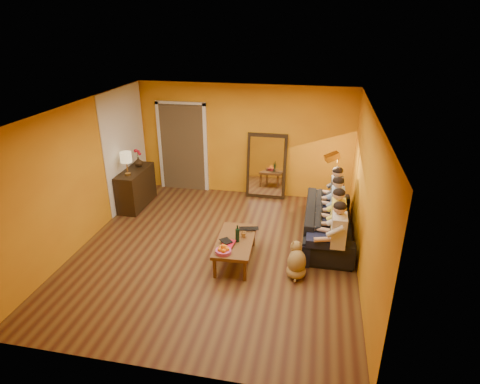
% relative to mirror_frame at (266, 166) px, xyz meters
% --- Properties ---
extents(room_shell, '(5.00, 5.50, 2.60)m').
position_rel_mirror_frame_xyz_m(room_shell, '(-0.55, -2.26, 0.54)').
color(room_shell, brown).
rests_on(room_shell, ground).
extents(white_accent, '(0.02, 1.90, 2.58)m').
position_rel_mirror_frame_xyz_m(white_accent, '(-3.04, -0.88, 0.54)').
color(white_accent, white).
rests_on(white_accent, wall_left).
extents(doorway_recess, '(1.06, 0.30, 2.10)m').
position_rel_mirror_frame_xyz_m(doorway_recess, '(-2.05, 0.20, 0.29)').
color(doorway_recess, '#3F2D19').
rests_on(doorway_recess, floor).
extents(door_jamb_left, '(0.08, 0.06, 2.20)m').
position_rel_mirror_frame_xyz_m(door_jamb_left, '(-2.62, 0.08, 0.29)').
color(door_jamb_left, white).
rests_on(door_jamb_left, wall_back).
extents(door_jamb_right, '(0.08, 0.06, 2.20)m').
position_rel_mirror_frame_xyz_m(door_jamb_right, '(-1.48, 0.08, 0.29)').
color(door_jamb_right, white).
rests_on(door_jamb_right, wall_back).
extents(door_header, '(1.22, 0.06, 0.08)m').
position_rel_mirror_frame_xyz_m(door_header, '(-2.05, 0.08, 1.36)').
color(door_header, white).
rests_on(door_header, wall_back).
extents(mirror_frame, '(0.92, 0.27, 1.51)m').
position_rel_mirror_frame_xyz_m(mirror_frame, '(0.00, 0.00, 0.00)').
color(mirror_frame, black).
rests_on(mirror_frame, floor).
extents(mirror_glass, '(0.78, 0.21, 1.35)m').
position_rel_mirror_frame_xyz_m(mirror_glass, '(0.00, -0.04, 0.00)').
color(mirror_glass, white).
rests_on(mirror_glass, mirror_frame).
extents(sideboard, '(0.44, 1.18, 0.85)m').
position_rel_mirror_frame_xyz_m(sideboard, '(-2.79, -1.08, -0.34)').
color(sideboard, black).
rests_on(sideboard, floor).
extents(table_lamp, '(0.24, 0.24, 0.51)m').
position_rel_mirror_frame_xyz_m(table_lamp, '(-2.79, -1.38, 0.34)').
color(table_lamp, beige).
rests_on(table_lamp, sideboard).
extents(sofa, '(2.28, 0.89, 0.66)m').
position_rel_mirror_frame_xyz_m(sofa, '(1.45, -1.70, -0.43)').
color(sofa, black).
rests_on(sofa, floor).
extents(coffee_table, '(0.67, 1.25, 0.42)m').
position_rel_mirror_frame_xyz_m(coffee_table, '(-0.14, -2.86, -0.55)').
color(coffee_table, brown).
rests_on(coffee_table, floor).
extents(floor_lamp, '(0.36, 0.32, 1.44)m').
position_rel_mirror_frame_xyz_m(floor_lamp, '(1.55, -0.90, -0.04)').
color(floor_lamp, gold).
rests_on(floor_lamp, floor).
extents(dog, '(0.47, 0.58, 0.59)m').
position_rel_mirror_frame_xyz_m(dog, '(0.94, -3.08, -0.46)').
color(dog, '#9A7945').
rests_on(dog, floor).
extents(person_far_left, '(0.70, 0.44, 1.22)m').
position_rel_mirror_frame_xyz_m(person_far_left, '(1.58, -2.70, -0.15)').
color(person_far_left, beige).
rests_on(person_far_left, sofa).
extents(person_mid_left, '(0.70, 0.44, 1.22)m').
position_rel_mirror_frame_xyz_m(person_mid_left, '(1.58, -2.15, -0.15)').
color(person_mid_left, '#E3D74B').
rests_on(person_mid_left, sofa).
extents(person_mid_right, '(0.70, 0.44, 1.22)m').
position_rel_mirror_frame_xyz_m(person_mid_right, '(1.58, -1.60, -0.15)').
color(person_mid_right, '#89A6D5').
rests_on(person_mid_right, sofa).
extents(person_far_right, '(0.70, 0.44, 1.22)m').
position_rel_mirror_frame_xyz_m(person_far_right, '(1.58, -1.05, -0.15)').
color(person_far_right, '#303035').
rests_on(person_far_right, sofa).
extents(fruit_bowl, '(0.26, 0.26, 0.16)m').
position_rel_mirror_frame_xyz_m(fruit_bowl, '(-0.24, -3.31, -0.26)').
color(fruit_bowl, '#C34489').
rests_on(fruit_bowl, coffee_table).
extents(wine_bottle, '(0.07, 0.07, 0.31)m').
position_rel_mirror_frame_xyz_m(wine_bottle, '(-0.09, -2.91, -0.18)').
color(wine_bottle, black).
rests_on(wine_bottle, coffee_table).
extents(tumbler, '(0.12, 0.12, 0.09)m').
position_rel_mirror_frame_xyz_m(tumbler, '(-0.02, -2.74, -0.29)').
color(tumbler, '#B27F3F').
rests_on(tumbler, coffee_table).
extents(laptop, '(0.39, 0.30, 0.03)m').
position_rel_mirror_frame_xyz_m(laptop, '(0.04, -2.51, -0.33)').
color(laptop, black).
rests_on(laptop, coffee_table).
extents(book_lower, '(0.24, 0.27, 0.02)m').
position_rel_mirror_frame_xyz_m(book_lower, '(-0.32, -3.06, -0.33)').
color(book_lower, black).
rests_on(book_lower, coffee_table).
extents(book_mid, '(0.22, 0.28, 0.02)m').
position_rel_mirror_frame_xyz_m(book_mid, '(-0.31, -3.05, -0.31)').
color(book_mid, red).
rests_on(book_mid, book_lower).
extents(book_upper, '(0.26, 0.26, 0.02)m').
position_rel_mirror_frame_xyz_m(book_upper, '(-0.32, -3.07, -0.29)').
color(book_upper, black).
rests_on(book_upper, book_mid).
extents(vase, '(0.20, 0.20, 0.21)m').
position_rel_mirror_frame_xyz_m(vase, '(-2.79, -0.83, 0.20)').
color(vase, black).
rests_on(vase, sideboard).
extents(flowers, '(0.17, 0.17, 0.42)m').
position_rel_mirror_frame_xyz_m(flowers, '(-2.79, -0.83, 0.42)').
color(flowers, red).
rests_on(flowers, vase).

